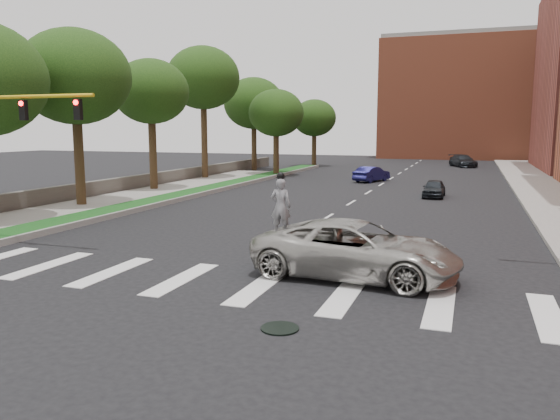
# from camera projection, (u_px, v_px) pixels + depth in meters

# --- Properties ---
(ground_plane) EXTENTS (160.00, 160.00, 0.00)m
(ground_plane) POSITION_uv_depth(u_px,v_px,m) (204.00, 292.00, 15.55)
(ground_plane) COLOR black
(ground_plane) RESTS_ON ground
(grass_median) EXTENTS (2.00, 60.00, 0.25)m
(grass_median) POSITION_uv_depth(u_px,v_px,m) (188.00, 194.00, 37.96)
(grass_median) COLOR #134316
(grass_median) RESTS_ON ground
(median_curb) EXTENTS (0.20, 60.00, 0.28)m
(median_curb) POSITION_uv_depth(u_px,v_px,m) (202.00, 194.00, 37.61)
(median_curb) COLOR gray
(median_curb) RESTS_ON ground
(sidewalk_left) EXTENTS (4.00, 60.00, 0.18)m
(sidewalk_left) POSITION_uv_depth(u_px,v_px,m) (50.00, 213.00, 29.62)
(sidewalk_left) COLOR gray
(sidewalk_left) RESTS_ON ground
(stone_wall) EXTENTS (0.50, 56.00, 1.10)m
(stone_wall) POSITION_uv_depth(u_px,v_px,m) (137.00, 182.00, 41.57)
(stone_wall) COLOR #504B44
(stone_wall) RESTS_ON ground
(manhole) EXTENTS (0.90, 0.90, 0.04)m
(manhole) POSITION_uv_depth(u_px,v_px,m) (280.00, 328.00, 12.69)
(manhole) COLOR black
(manhole) RESTS_ON ground
(building_backdrop) EXTENTS (26.00, 14.00, 18.00)m
(building_backdrop) POSITION_uv_depth(u_px,v_px,m) (468.00, 100.00, 85.01)
(building_backdrop) COLOR #BB593B
(building_backdrop) RESTS_ON ground
(traffic_signal) EXTENTS (5.30, 0.23, 6.20)m
(traffic_signal) POSITION_uv_depth(u_px,v_px,m) (10.00, 141.00, 20.94)
(traffic_signal) COLOR black
(traffic_signal) RESTS_ON ground
(stilt_performer) EXTENTS (0.84, 0.53, 3.20)m
(stilt_performer) POSITION_uv_depth(u_px,v_px,m) (281.00, 228.00, 18.22)
(stilt_performer) COLOR #372616
(stilt_performer) RESTS_ON ground
(suv_crossing) EXTENTS (6.63, 3.46, 1.78)m
(suv_crossing) POSITION_uv_depth(u_px,v_px,m) (356.00, 250.00, 16.98)
(suv_crossing) COLOR #A9A7A0
(suv_crossing) RESTS_ON ground
(car_near) EXTENTS (1.42, 3.50, 1.19)m
(car_near) POSITION_uv_depth(u_px,v_px,m) (434.00, 188.00, 36.98)
(car_near) COLOR black
(car_near) RESTS_ON ground
(car_mid) EXTENTS (2.80, 4.29, 1.34)m
(car_mid) POSITION_uv_depth(u_px,v_px,m) (372.00, 174.00, 47.66)
(car_mid) COLOR #17164D
(car_mid) RESTS_ON ground
(car_far) EXTENTS (3.87, 5.43, 1.46)m
(car_far) POSITION_uv_depth(u_px,v_px,m) (463.00, 161.00, 65.84)
(car_far) COLOR black
(car_far) RESTS_ON ground
(tree_2) EXTENTS (6.42, 6.42, 10.29)m
(tree_2) POSITION_uv_depth(u_px,v_px,m) (75.00, 77.00, 31.26)
(tree_2) COLOR #372616
(tree_2) RESTS_ON ground
(tree_3) EXTENTS (5.53, 5.53, 9.64)m
(tree_3) POSITION_uv_depth(u_px,v_px,m) (151.00, 92.00, 39.69)
(tree_3) COLOR #372616
(tree_3) RESTS_ON ground
(tree_4) EXTENTS (6.57, 6.57, 11.90)m
(tree_4) POSITION_uv_depth(u_px,v_px,m) (203.00, 78.00, 48.71)
(tree_4) COLOR #372616
(tree_4) RESTS_ON ground
(tree_5) EXTENTS (6.61, 6.61, 10.16)m
(tree_5) POSITION_uv_depth(u_px,v_px,m) (254.00, 104.00, 59.73)
(tree_5) COLOR #372616
(tree_5) RESTS_ON ground
(tree_6) EXTENTS (5.37, 5.37, 8.39)m
(tree_6) POSITION_uv_depth(u_px,v_px,m) (276.00, 113.00, 52.83)
(tree_6) COLOR #372616
(tree_6) RESTS_ON ground
(tree_7) EXTENTS (5.28, 5.28, 8.13)m
(tree_7) POSITION_uv_depth(u_px,v_px,m) (314.00, 118.00, 66.32)
(tree_7) COLOR #372616
(tree_7) RESTS_ON ground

